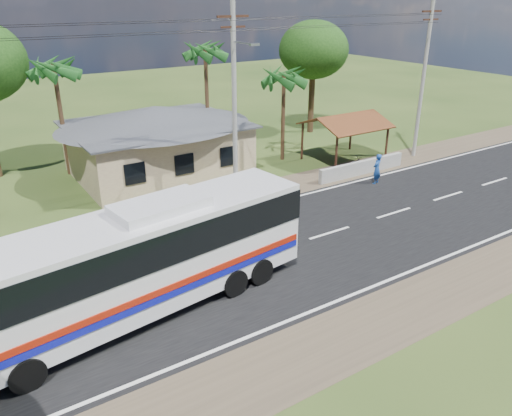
% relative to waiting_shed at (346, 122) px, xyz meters
% --- Properties ---
extents(ground, '(120.00, 120.00, 0.00)m').
position_rel_waiting_shed_xyz_m(ground, '(-13.00, -8.50, -2.73)').
color(ground, '#284117').
rests_on(ground, ground).
extents(road, '(120.00, 16.00, 0.03)m').
position_rel_waiting_shed_xyz_m(road, '(-13.00, -8.50, -2.72)').
color(road, black).
rests_on(road, ground).
extents(house, '(12.40, 10.00, 5.00)m').
position_rel_waiting_shed_xyz_m(house, '(-12.00, 4.50, -0.09)').
color(house, '#C8B585').
rests_on(house, ground).
extents(waiting_shed, '(5.20, 4.48, 3.35)m').
position_rel_waiting_shed_xyz_m(waiting_shed, '(0.00, 0.00, 0.00)').
color(waiting_shed, '#3D2216').
rests_on(waiting_shed, ground).
extents(concrete_barrier, '(7.00, 0.30, 0.90)m').
position_rel_waiting_shed_xyz_m(concrete_barrier, '(-1.00, -2.90, -2.28)').
color(concrete_barrier, '#9E9E99').
rests_on(concrete_barrier, ground).
extents(utility_poles, '(32.80, 2.22, 11.00)m').
position_rel_waiting_shed_xyz_m(utility_poles, '(-10.33, -2.01, 3.04)').
color(utility_poles, '#9E9E99').
rests_on(utility_poles, ground).
extents(palm_near, '(2.80, 2.80, 6.70)m').
position_rel_waiting_shed_xyz_m(palm_near, '(-3.50, 2.50, 2.98)').
color(palm_near, '#47301E').
rests_on(palm_near, ground).
extents(palm_mid, '(2.80, 2.80, 8.20)m').
position_rel_waiting_shed_xyz_m(palm_mid, '(-7.00, 7.00, 4.43)').
color(palm_mid, '#47301E').
rests_on(palm_mid, ground).
extents(palm_far, '(2.80, 2.80, 7.70)m').
position_rel_waiting_shed_xyz_m(palm_far, '(-17.00, 7.50, 3.95)').
color(palm_far, '#47301E').
rests_on(palm_far, ground).
extents(tree_behind_shed, '(5.60, 5.60, 9.02)m').
position_rel_waiting_shed_xyz_m(tree_behind_shed, '(3.00, 7.50, 3.95)').
color(tree_behind_shed, '#47301E').
rests_on(tree_behind_shed, ground).
extents(coach_bus, '(13.65, 4.63, 4.16)m').
position_rel_waiting_shed_xyz_m(coach_bus, '(-18.69, -9.84, -0.35)').
color(coach_bus, silver).
rests_on(coach_bus, ground).
extents(motorcycle, '(1.60, 0.81, 0.80)m').
position_rel_waiting_shed_xyz_m(motorcycle, '(-0.69, -1.89, -2.33)').
color(motorcycle, black).
rests_on(motorcycle, ground).
extents(person, '(0.80, 0.64, 1.89)m').
position_rel_waiting_shed_xyz_m(person, '(-1.50, -4.66, -1.78)').
color(person, navy).
rests_on(person, ground).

